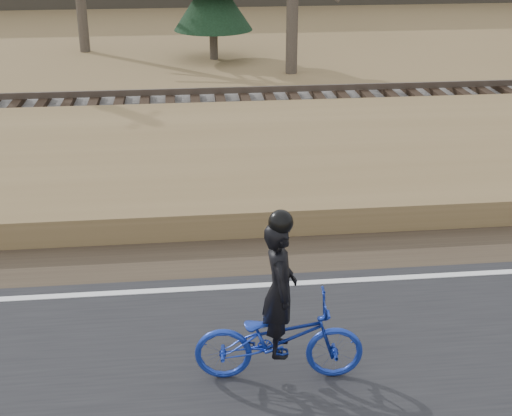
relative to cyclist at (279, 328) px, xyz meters
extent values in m
cube|color=olive|center=(4.19, 6.03, -0.47)|extent=(120.00, 5.00, 0.44)
cube|color=slate|center=(4.19, 9.83, -0.47)|extent=(120.00, 3.00, 0.45)
cube|color=black|center=(4.19, 9.83, -0.17)|extent=(120.00, 2.40, 0.14)
cube|color=brown|center=(4.19, 9.11, -0.03)|extent=(120.00, 0.07, 0.15)
cube|color=brown|center=(4.19, 10.55, -0.03)|extent=(120.00, 0.07, 0.15)
imported|color=#162E9C|center=(0.00, 0.00, -0.15)|extent=(1.90, 0.79, 0.97)
imported|color=black|center=(0.00, 0.00, 0.48)|extent=(0.41, 0.58, 1.52)
sphere|color=black|center=(0.00, 0.00, 1.26)|extent=(0.26, 0.26, 0.26)
cylinder|color=#50483B|center=(0.22, 17.48, -0.04)|extent=(0.28, 0.28, 1.30)
cone|color=black|center=(0.22, 17.48, 1.23)|extent=(2.60, 2.60, 1.89)
camera|label=1|loc=(-0.96, -6.49, 4.27)|focal=50.00mm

